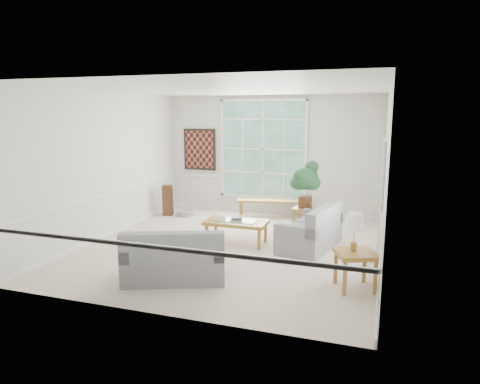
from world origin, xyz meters
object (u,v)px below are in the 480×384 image
loveseat_front (174,253)px  end_table (305,219)px  coffee_table (236,232)px  side_table (355,270)px  loveseat_right (310,226)px

loveseat_front → end_table: (1.46, 3.45, -0.16)m
end_table → coffee_table: bearing=-130.1°
end_table → side_table: (1.24, -2.95, 0.03)m
coffee_table → side_table: 2.87m
loveseat_front → side_table: size_ratio=2.72×
loveseat_front → side_table: bearing=-11.0°
loveseat_front → coffee_table: loveseat_front is taller
coffee_table → side_table: bearing=-34.4°
loveseat_right → coffee_table: size_ratio=1.27×
loveseat_right → end_table: (-0.29, 1.19, -0.16)m
loveseat_right → end_table: bearing=115.6°
loveseat_right → coffee_table: loveseat_right is taller
side_table → loveseat_right: bearing=118.5°
coffee_table → side_table: (2.39, -1.58, 0.06)m
end_table → side_table: 3.20m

